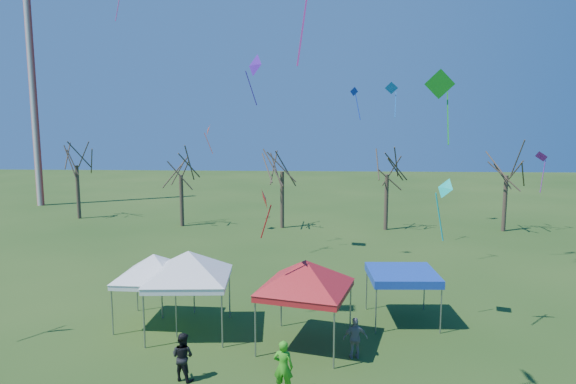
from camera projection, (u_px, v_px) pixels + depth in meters
The scene contains 22 objects.
ground at pixel (306, 375), 18.01m from camera, with size 140.00×140.00×0.00m, color #214315.
radio_mast at pixel (32, 82), 51.25m from camera, with size 0.70×0.70×25.00m, color silver.
tree_0 at pixel (75, 146), 45.21m from camera, with size 3.83×3.83×8.44m.
tree_1 at pixel (180, 157), 42.09m from camera, with size 3.42×3.42×7.54m.
tree_2 at pixel (282, 151), 41.32m from camera, with size 3.71×3.71×8.18m.
tree_3 at pixel (388, 155), 40.60m from camera, with size 3.59×3.59×7.91m.
tree_4 at pixel (508, 155), 40.09m from camera, with size 3.58×3.58×7.89m.
tent_white_west at pixel (154, 259), 22.14m from camera, with size 4.10×4.10×3.61m.
tent_white_mid at pixel (188, 257), 21.17m from camera, with size 4.59×4.59×4.05m.
tent_red at pixel (305, 266), 19.88m from camera, with size 4.42×4.42×4.03m.
tent_blue at pixel (402, 275), 22.52m from camera, with size 3.03×3.03×2.28m.
person_dark at pixel (183, 356), 17.57m from camera, with size 0.82×0.64×1.68m, color black.
person_grey at pixel (355, 338), 19.17m from camera, with size 0.92×0.38×1.58m, color slate.
person_green at pixel (283, 367), 16.73m from camera, with size 0.65×0.43×1.79m, color green.
kite_17 at pixel (445, 190), 21.79m from camera, with size 0.83×1.03×2.81m.
kite_12 at pixel (542, 157), 39.98m from camera, with size 1.21×1.29×3.29m.
kite_13 at pixel (208, 131), 38.83m from camera, with size 0.64×0.92×2.25m.
kite_1 at pixel (265, 200), 18.85m from camera, with size 0.48×0.83×1.82m.
kite_27 at pixel (440, 85), 19.27m from camera, with size 1.16×0.75×2.85m.
kite_11 at pixel (254, 65), 31.79m from camera, with size 1.27×1.40×3.16m.
kite_19 at pixel (392, 89), 34.57m from camera, with size 0.96×0.67×2.40m.
kite_22 at pixel (354, 93), 38.62m from camera, with size 0.89×0.79×2.49m.
Camera 1 is at (0.24, -16.91, 8.94)m, focal length 32.00 mm.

